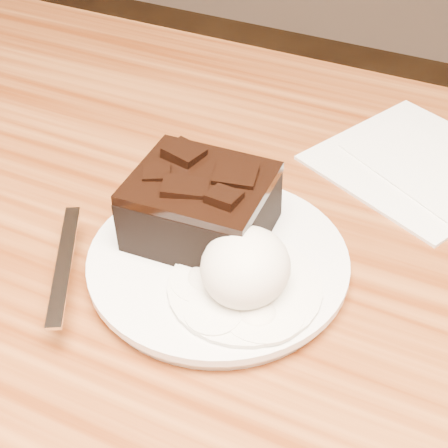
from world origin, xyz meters
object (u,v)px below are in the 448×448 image
at_px(brownie, 201,210).
at_px(plate, 218,265).
at_px(spoon, 156,227).
at_px(ice_cream_scoop, 246,267).
at_px(napkin, 419,163).

bearing_deg(brownie, plate, -38.69).
relative_size(plate, spoon, 1.05).
relative_size(ice_cream_scoop, napkin, 0.41).
relative_size(ice_cream_scoop, spoon, 0.36).
bearing_deg(napkin, spoon, -128.39).
bearing_deg(brownie, napkin, 55.64).
distance_m(brownie, napkin, 0.23).
bearing_deg(napkin, plate, -116.89).
bearing_deg(brownie, spoon, -155.08).
bearing_deg(napkin, brownie, -124.36).
xyz_separation_m(spoon, napkin, (0.16, 0.20, -0.02)).
bearing_deg(plate, ice_cream_scoop, -34.81).
xyz_separation_m(plate, spoon, (-0.05, 0.00, 0.01)).
distance_m(plate, ice_cream_scoop, 0.05).
bearing_deg(spoon, plate, -33.20).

